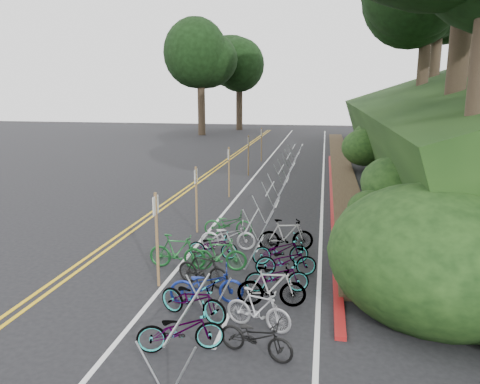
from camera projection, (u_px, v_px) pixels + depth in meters
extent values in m
plane|color=black|center=(128.00, 284.00, 12.90)|extent=(120.00, 120.00, 0.00)
cube|color=gold|center=(170.00, 199.00, 22.88)|extent=(0.12, 80.00, 0.01)
cube|color=gold|center=(176.00, 199.00, 22.83)|extent=(0.12, 80.00, 0.01)
cube|color=silver|center=(233.00, 202.00, 22.33)|extent=(0.12, 80.00, 0.01)
cube|color=silver|center=(322.00, 206.00, 21.60)|extent=(0.12, 80.00, 0.01)
cube|color=silver|center=(222.00, 330.00, 10.44)|extent=(0.10, 1.60, 0.01)
cube|color=silver|center=(259.00, 244.00, 16.20)|extent=(0.10, 1.60, 0.01)
cube|color=silver|center=(277.00, 204.00, 21.97)|extent=(0.10, 1.60, 0.01)
cube|color=silver|center=(287.00, 180.00, 27.73)|extent=(0.10, 1.60, 0.01)
cube|color=silver|center=(294.00, 164.00, 33.50)|extent=(0.10, 1.60, 0.01)
cube|color=silver|center=(299.00, 153.00, 39.26)|extent=(0.10, 1.60, 0.01)
cube|color=silver|center=(302.00, 145.00, 45.03)|extent=(0.10, 1.60, 0.01)
cube|color=maroon|center=(333.00, 196.00, 23.43)|extent=(0.25, 28.00, 0.10)
cube|color=black|center=(452.00, 127.00, 31.09)|extent=(12.32, 44.00, 9.11)
cube|color=#382819|center=(341.00, 164.00, 32.91)|extent=(1.40, 44.00, 0.16)
ellipsoid|color=#284C19|center=(387.00, 230.00, 14.31)|extent=(2.00, 2.80, 1.60)
ellipsoid|color=#284C19|center=(393.00, 183.00, 18.86)|extent=(2.60, 3.64, 2.08)
ellipsoid|color=#284C19|center=(402.00, 154.00, 24.32)|extent=(2.20, 3.08, 1.76)
ellipsoid|color=#284C19|center=(365.00, 147.00, 30.42)|extent=(3.00, 4.20, 2.40)
ellipsoid|color=#284C19|center=(368.00, 136.00, 36.03)|extent=(2.40, 3.36, 1.92)
ellipsoid|color=#284C19|center=(380.00, 124.00, 39.50)|extent=(2.80, 3.92, 2.24)
ellipsoid|color=#284C19|center=(371.00, 210.00, 17.25)|extent=(1.80, 2.52, 1.44)
ellipsoid|color=#284C19|center=(406.00, 135.00, 27.90)|extent=(3.20, 4.48, 2.56)
ellipsoid|color=black|center=(433.00, 255.00, 11.73)|extent=(5.28, 6.16, 3.52)
cylinder|color=#2D2319|center=(480.00, 118.00, 13.16)|extent=(0.85, 0.85, 6.57)
cylinder|color=#2D2319|center=(457.00, 66.00, 21.16)|extent=(0.90, 0.90, 7.58)
cylinder|color=#2D2319|center=(468.00, 51.00, 28.15)|extent=(0.96, 0.96, 8.59)
cylinder|color=#2D2319|center=(423.00, 75.00, 36.27)|extent=(0.88, 0.88, 7.08)
cylinder|color=#2D2319|center=(435.00, 64.00, 43.26)|extent=(0.93, 0.93, 8.09)
cylinder|color=#2D2319|center=(201.00, 107.00, 54.12)|extent=(0.85, 0.85, 6.57)
ellipsoid|color=black|center=(200.00, 53.00, 52.83)|extent=(8.99, 8.99, 8.54)
cylinder|color=#2D2319|center=(239.00, 106.00, 61.34)|extent=(0.82, 0.82, 6.07)
ellipsoid|color=black|center=(239.00, 64.00, 60.17)|extent=(7.86, 7.86, 7.47)
cylinder|color=#9DA1A7|center=(190.00, 304.00, 9.35)|extent=(0.05, 3.18, 0.05)
cylinder|color=#9DA1A7|center=(151.00, 370.00, 8.08)|extent=(0.54, 0.04, 1.04)
cylinder|color=#9DA1A7|center=(182.00, 373.00, 7.98)|extent=(0.54, 0.04, 1.04)
cylinder|color=#9DA1A7|center=(197.00, 296.00, 10.94)|extent=(0.54, 0.04, 1.04)
cylinder|color=#9DA1A7|center=(220.00, 298.00, 10.85)|extent=(0.54, 0.04, 1.04)
cylinder|color=#9DA1A7|center=(252.00, 220.00, 15.01)|extent=(0.05, 3.00, 0.05)
cylinder|color=#9DA1A7|center=(235.00, 251.00, 13.84)|extent=(0.58, 0.04, 1.13)
cylinder|color=#9DA1A7|center=(254.00, 252.00, 13.74)|extent=(0.58, 0.04, 1.13)
cylinder|color=#9DA1A7|center=(250.00, 225.00, 16.53)|extent=(0.58, 0.04, 1.13)
cylinder|color=#9DA1A7|center=(266.00, 226.00, 16.43)|extent=(0.58, 0.04, 1.13)
cylinder|color=#9DA1A7|center=(270.00, 188.00, 19.82)|extent=(0.05, 3.00, 0.05)
cylinder|color=#9DA1A7|center=(259.00, 209.00, 18.64)|extent=(0.58, 0.04, 1.13)
cylinder|color=#9DA1A7|center=(273.00, 210.00, 18.55)|extent=(0.58, 0.04, 1.13)
cylinder|color=#9DA1A7|center=(267.00, 194.00, 21.34)|extent=(0.58, 0.04, 1.13)
cylinder|color=#9DA1A7|center=(280.00, 195.00, 21.24)|extent=(0.58, 0.04, 1.13)
cylinder|color=#9DA1A7|center=(281.00, 169.00, 24.62)|extent=(0.05, 3.00, 0.05)
cylinder|color=#9DA1A7|center=(273.00, 185.00, 23.45)|extent=(0.58, 0.04, 1.13)
cylinder|color=#9DA1A7|center=(284.00, 185.00, 23.35)|extent=(0.58, 0.04, 1.13)
cylinder|color=#9DA1A7|center=(278.00, 175.00, 26.14)|extent=(0.58, 0.04, 1.13)
cylinder|color=#9DA1A7|center=(288.00, 175.00, 26.04)|extent=(0.58, 0.04, 1.13)
cylinder|color=#9DA1A7|center=(289.00, 156.00, 29.43)|extent=(0.05, 3.00, 0.05)
cylinder|color=#9DA1A7|center=(282.00, 168.00, 28.25)|extent=(0.58, 0.04, 1.13)
cylinder|color=#9DA1A7|center=(291.00, 169.00, 28.16)|extent=(0.58, 0.04, 1.13)
cylinder|color=#9DA1A7|center=(286.00, 162.00, 30.94)|extent=(0.58, 0.04, 1.13)
cylinder|color=#9DA1A7|center=(294.00, 162.00, 30.85)|extent=(0.58, 0.04, 1.13)
cylinder|color=#9DA1A7|center=(294.00, 147.00, 34.23)|extent=(0.05, 3.00, 0.05)
cylinder|color=#9DA1A7|center=(288.00, 157.00, 33.06)|extent=(0.58, 0.04, 1.13)
cylinder|color=#9DA1A7|center=(296.00, 157.00, 32.96)|extent=(0.58, 0.04, 1.13)
cylinder|color=#9DA1A7|center=(291.00, 152.00, 35.75)|extent=(0.58, 0.04, 1.13)
cylinder|color=#9DA1A7|center=(299.00, 152.00, 35.65)|extent=(0.58, 0.04, 1.13)
cylinder|color=brown|center=(157.00, 240.00, 12.53)|extent=(0.08, 0.08, 2.62)
cube|color=silver|center=(156.00, 205.00, 12.32)|extent=(0.02, 0.40, 0.50)
cylinder|color=brown|center=(196.00, 200.00, 17.33)|extent=(0.08, 0.08, 2.50)
cube|color=silver|center=(196.00, 176.00, 17.14)|extent=(0.02, 0.40, 0.50)
cylinder|color=brown|center=(229.00, 172.00, 23.10)|extent=(0.08, 0.08, 2.50)
cube|color=silver|center=(229.00, 154.00, 22.90)|extent=(0.02, 0.40, 0.50)
cylinder|color=brown|center=(248.00, 156.00, 28.86)|extent=(0.08, 0.08, 2.50)
cube|color=silver|center=(248.00, 141.00, 28.67)|extent=(0.02, 0.40, 0.50)
cylinder|color=brown|center=(261.00, 145.00, 34.63)|extent=(0.08, 0.08, 2.50)
cube|color=silver|center=(262.00, 132.00, 34.43)|extent=(0.02, 0.40, 0.50)
imported|color=#144C1E|center=(177.00, 251.00, 13.96)|extent=(0.54, 1.77, 1.06)
imported|color=slate|center=(181.00, 330.00, 9.53)|extent=(1.14, 1.90, 0.94)
imported|color=black|center=(256.00, 337.00, 9.35)|extent=(1.02, 1.71, 0.85)
imported|color=slate|center=(193.00, 299.00, 10.90)|extent=(1.25, 1.96, 0.97)
imported|color=#9E9EA3|center=(258.00, 309.00, 10.40)|extent=(0.87, 1.64, 0.95)
imported|color=navy|center=(207.00, 285.00, 11.67)|extent=(1.04, 1.96, 0.98)
imported|color=slate|center=(272.00, 287.00, 11.50)|extent=(0.64, 1.74, 1.03)
imported|color=black|center=(203.00, 269.00, 12.73)|extent=(0.90, 1.65, 0.96)
imported|color=slate|center=(277.00, 276.00, 12.32)|extent=(0.94, 1.79, 0.90)
imported|color=#144C1E|center=(219.00, 255.00, 13.78)|extent=(0.64, 1.69, 0.99)
imported|color=slate|center=(286.00, 260.00, 13.41)|extent=(0.96, 1.85, 0.93)
imported|color=slate|center=(213.00, 246.00, 14.80)|extent=(0.60, 1.60, 0.83)
imported|color=slate|center=(280.00, 250.00, 14.30)|extent=(1.06, 1.85, 0.92)
imported|color=#9E9EA3|center=(228.00, 236.00, 15.59)|extent=(0.91, 1.91, 0.96)
imported|color=slate|center=(286.00, 235.00, 15.45)|extent=(0.90, 1.89, 1.09)
imported|color=#144C1E|center=(228.00, 224.00, 17.08)|extent=(0.83, 1.82, 0.93)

